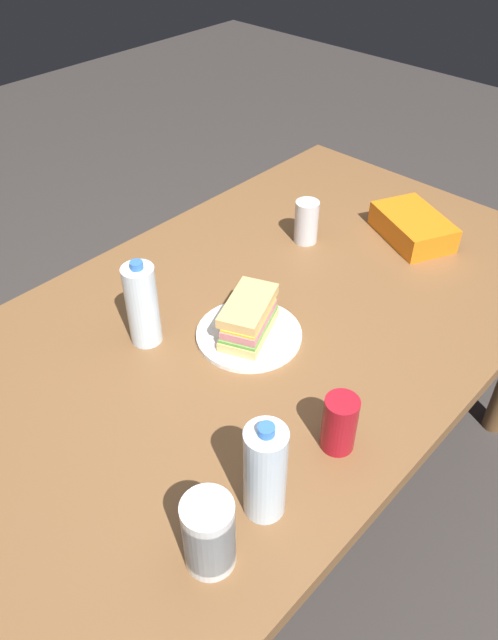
# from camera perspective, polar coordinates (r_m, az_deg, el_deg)

# --- Properties ---
(ground_plane) EXTENTS (8.00, 8.00, 0.00)m
(ground_plane) POSITION_cam_1_polar(r_m,az_deg,el_deg) (2.03, 1.21, -15.85)
(ground_plane) COLOR #383330
(dining_table) EXTENTS (1.69, 1.00, 0.75)m
(dining_table) POSITION_cam_1_polar(r_m,az_deg,el_deg) (1.52, 1.55, -1.78)
(dining_table) COLOR brown
(dining_table) RESTS_ON ground_plane
(paper_plate) EXTENTS (0.24, 0.24, 0.01)m
(paper_plate) POSITION_cam_1_polar(r_m,az_deg,el_deg) (1.40, 0.00, -1.37)
(paper_plate) COLOR white
(paper_plate) RESTS_ON dining_table
(sandwich) EXTENTS (0.20, 0.16, 0.08)m
(sandwich) POSITION_cam_1_polar(r_m,az_deg,el_deg) (1.37, -0.02, 0.20)
(sandwich) COLOR #DBB26B
(sandwich) RESTS_ON paper_plate
(soda_can_red) EXTENTS (0.07, 0.07, 0.12)m
(soda_can_red) POSITION_cam_1_polar(r_m,az_deg,el_deg) (1.15, 8.53, -9.62)
(soda_can_red) COLOR maroon
(soda_can_red) RESTS_ON dining_table
(chip_bag) EXTENTS (0.24, 0.27, 0.07)m
(chip_bag) POSITION_cam_1_polar(r_m,az_deg,el_deg) (1.78, 15.17, 8.47)
(chip_bag) COLOR orange
(chip_bag) RESTS_ON dining_table
(water_bottle_tall) EXTENTS (0.07, 0.07, 0.22)m
(water_bottle_tall) POSITION_cam_1_polar(r_m,az_deg,el_deg) (1.03, 1.53, -14.12)
(water_bottle_tall) COLOR silver
(water_bottle_tall) RESTS_ON dining_table
(plastic_cup_stack) EXTENTS (0.08, 0.08, 0.15)m
(plastic_cup_stack) POSITION_cam_1_polar(r_m,az_deg,el_deg) (1.00, -3.80, -19.47)
(plastic_cup_stack) COLOR silver
(plastic_cup_stack) RESTS_ON dining_table
(water_bottle_spare) EXTENTS (0.07, 0.07, 0.22)m
(water_bottle_spare) POSITION_cam_1_polar(r_m,az_deg,el_deg) (1.35, -10.02, 1.42)
(water_bottle_spare) COLOR silver
(water_bottle_spare) RESTS_ON dining_table
(soda_can_silver) EXTENTS (0.07, 0.07, 0.12)m
(soda_can_silver) POSITION_cam_1_polar(r_m,az_deg,el_deg) (1.70, 5.43, 9.21)
(soda_can_silver) COLOR silver
(soda_can_silver) RESTS_ON dining_table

